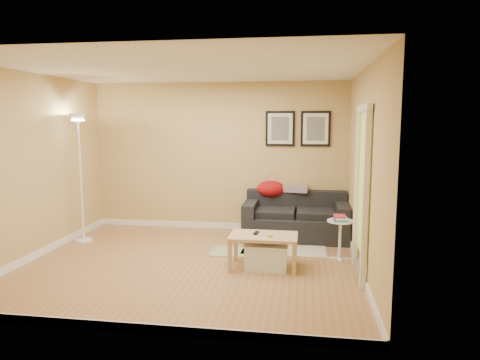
{
  "coord_description": "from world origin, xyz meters",
  "views": [
    {
      "loc": [
        1.51,
        -5.61,
        1.95
      ],
      "look_at": [
        0.55,
        0.85,
        1.05
      ],
      "focal_mm": 32.78,
      "sensor_mm": 36.0,
      "label": 1
    }
  ],
  "objects_px": {
    "floor_lamp": "(81,182)",
    "storage_bin": "(266,256)",
    "book_stack": "(340,218)",
    "coffee_table": "(263,251)",
    "sofa": "(296,216)",
    "side_table": "(340,240)"
  },
  "relations": [
    {
      "from": "sofa",
      "to": "floor_lamp",
      "type": "height_order",
      "value": "floor_lamp"
    },
    {
      "from": "book_stack",
      "to": "coffee_table",
      "type": "bearing_deg",
      "value": -158.56
    },
    {
      "from": "book_stack",
      "to": "sofa",
      "type": "bearing_deg",
      "value": 116.74
    },
    {
      "from": "sofa",
      "to": "storage_bin",
      "type": "xyz_separation_m",
      "value": [
        -0.34,
        -1.58,
        -0.2
      ]
    },
    {
      "from": "book_stack",
      "to": "floor_lamp",
      "type": "xyz_separation_m",
      "value": [
        -4.01,
        0.33,
        0.37
      ]
    },
    {
      "from": "coffee_table",
      "to": "side_table",
      "type": "bearing_deg",
      "value": 18.39
    },
    {
      "from": "coffee_table",
      "to": "side_table",
      "type": "height_order",
      "value": "side_table"
    },
    {
      "from": "storage_bin",
      "to": "floor_lamp",
      "type": "distance_m",
      "value": 3.26
    },
    {
      "from": "coffee_table",
      "to": "floor_lamp",
      "type": "xyz_separation_m",
      "value": [
        -2.99,
        0.83,
        0.75
      ]
    },
    {
      "from": "sofa",
      "to": "book_stack",
      "type": "distance_m",
      "value": 1.24
    },
    {
      "from": "storage_bin",
      "to": "floor_lamp",
      "type": "height_order",
      "value": "floor_lamp"
    },
    {
      "from": "sofa",
      "to": "book_stack",
      "type": "bearing_deg",
      "value": -58.69
    },
    {
      "from": "storage_bin",
      "to": "book_stack",
      "type": "height_order",
      "value": "book_stack"
    },
    {
      "from": "book_stack",
      "to": "floor_lamp",
      "type": "distance_m",
      "value": 4.04
    },
    {
      "from": "coffee_table",
      "to": "floor_lamp",
      "type": "height_order",
      "value": "floor_lamp"
    },
    {
      "from": "floor_lamp",
      "to": "book_stack",
      "type": "bearing_deg",
      "value": -4.67
    },
    {
      "from": "sofa",
      "to": "book_stack",
      "type": "xyz_separation_m",
      "value": [
        0.63,
        -1.04,
        0.22
      ]
    },
    {
      "from": "side_table",
      "to": "book_stack",
      "type": "height_order",
      "value": "book_stack"
    },
    {
      "from": "coffee_table",
      "to": "storage_bin",
      "type": "relative_size",
      "value": 1.58
    },
    {
      "from": "floor_lamp",
      "to": "storage_bin",
      "type": "bearing_deg",
      "value": -15.95
    },
    {
      "from": "sofa",
      "to": "storage_bin",
      "type": "distance_m",
      "value": 1.63
    },
    {
      "from": "storage_bin",
      "to": "side_table",
      "type": "relative_size",
      "value": 1.0
    }
  ]
}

